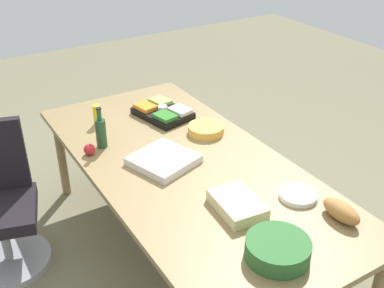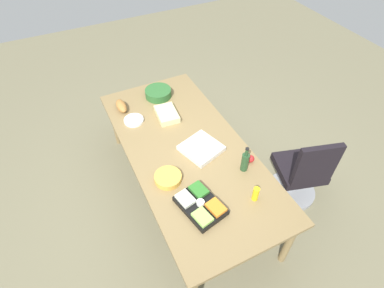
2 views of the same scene
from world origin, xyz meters
name	(u,v)px [view 1 (image 1 of 2)]	position (x,y,z in m)	size (l,w,h in m)	color
ground_plane	(188,252)	(0.00, 0.00, 0.00)	(10.00, 10.00, 0.00)	#6F6A4F
conference_table	(187,171)	(0.00, 0.00, 0.69)	(2.53, 1.18, 0.75)	olive
office_chair	(1,214)	(-0.61, -1.09, 0.39)	(0.60, 0.59, 1.00)	gray
pizza_box	(164,160)	(-0.08, -0.12, 0.78)	(0.36, 0.36, 0.05)	silver
veggie_tray	(163,112)	(-0.69, 0.20, 0.79)	(0.47, 0.38, 0.09)	black
chip_bowl	(206,129)	(-0.29, 0.33, 0.78)	(0.26, 0.26, 0.06)	gold
wine_bottle	(101,132)	(-0.49, -0.38, 0.86)	(0.08, 0.08, 0.29)	#244626
mustard_bottle	(97,115)	(-0.83, -0.28, 0.83)	(0.06, 0.06, 0.15)	yellow
sheet_cake	(237,205)	(0.56, -0.01, 0.79)	(0.32, 0.22, 0.07)	beige
apple_red	(89,149)	(-0.43, -0.49, 0.79)	(0.08, 0.08, 0.08)	red
paper_plate_stack	(298,195)	(0.65, 0.35, 0.77)	(0.22, 0.22, 0.03)	white
bread_loaf	(341,211)	(0.91, 0.41, 0.80)	(0.24, 0.11, 0.10)	#A77036
salad_bowl	(278,249)	(0.96, -0.07, 0.80)	(0.32, 0.32, 0.10)	#2C612D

